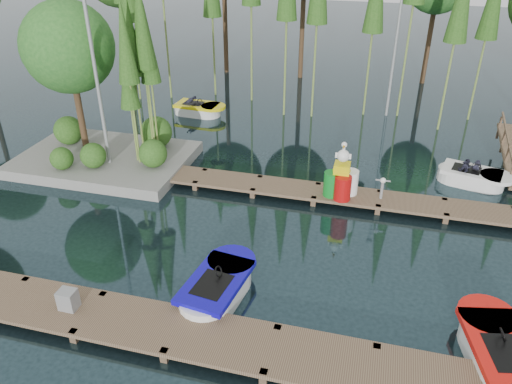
% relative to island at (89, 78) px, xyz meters
% --- Properties ---
extents(ground_plane, '(90.00, 90.00, 0.00)m').
position_rel_island_xyz_m(ground_plane, '(6.30, -3.29, -3.18)').
color(ground_plane, '#1D3036').
extents(near_dock, '(18.00, 1.50, 0.50)m').
position_rel_island_xyz_m(near_dock, '(6.30, -7.79, -2.95)').
color(near_dock, brown).
rests_on(near_dock, ground).
extents(far_dock, '(15.00, 1.20, 0.50)m').
position_rel_island_xyz_m(far_dock, '(7.30, -0.79, -2.95)').
color(far_dock, brown).
rests_on(far_dock, ground).
extents(island, '(6.20, 4.20, 6.75)m').
position_rel_island_xyz_m(island, '(0.00, 0.00, 0.00)').
color(island, gray).
rests_on(island, ground).
extents(lamp_island, '(0.30, 0.30, 7.25)m').
position_rel_island_xyz_m(lamp_island, '(0.80, -0.79, 1.08)').
color(lamp_island, gray).
rests_on(lamp_island, ground).
extents(lamp_rear, '(0.30, 0.30, 7.25)m').
position_rel_island_xyz_m(lamp_rear, '(10.30, 7.71, 1.08)').
color(lamp_rear, gray).
rests_on(lamp_rear, ground).
extents(boat_blue, '(1.58, 2.86, 0.92)m').
position_rel_island_xyz_m(boat_blue, '(6.73, -6.22, -2.92)').
color(boat_blue, white).
rests_on(boat_blue, ground).
extents(boat_red, '(1.83, 3.02, 0.95)m').
position_rel_island_xyz_m(boat_red, '(13.07, -6.70, -2.91)').
color(boat_red, white).
rests_on(boat_red, ground).
extents(boat_yellow_far, '(2.57, 1.29, 1.25)m').
position_rel_island_xyz_m(boat_yellow_far, '(1.79, 5.57, -2.92)').
color(boat_yellow_far, white).
rests_on(boat_yellow_far, ground).
extents(boat_white_far, '(2.69, 1.73, 1.18)m').
position_rel_island_xyz_m(boat_white_far, '(13.39, 1.60, -2.92)').
color(boat_white_far, white).
rests_on(boat_white_far, ground).
extents(utility_cabinet, '(0.40, 0.34, 0.49)m').
position_rel_island_xyz_m(utility_cabinet, '(3.67, -7.79, -2.64)').
color(utility_cabinet, gray).
rests_on(utility_cabinet, near_dock).
extents(yellow_barrel, '(0.57, 0.57, 0.85)m').
position_rel_island_xyz_m(yellow_barrel, '(9.08, -0.79, -2.46)').
color(yellow_barrel, yellow).
rests_on(yellow_barrel, far_dock).
extents(drum_cluster, '(1.07, 0.98, 1.85)m').
position_rel_island_xyz_m(drum_cluster, '(9.12, -0.94, -2.34)').
color(drum_cluster, '#0D7720').
rests_on(drum_cluster, far_dock).
extents(seagull_post, '(0.46, 0.25, 0.74)m').
position_rel_island_xyz_m(seagull_post, '(10.39, -0.79, -2.39)').
color(seagull_post, gray).
rests_on(seagull_post, far_dock).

